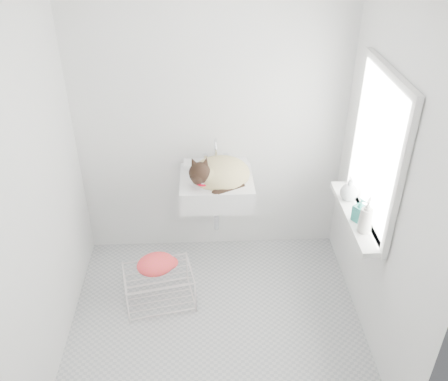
{
  "coord_description": "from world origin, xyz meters",
  "views": [
    {
      "loc": [
        -0.05,
        -2.58,
        2.83
      ],
      "look_at": [
        0.08,
        0.5,
        0.88
      ],
      "focal_mm": 38.89,
      "sensor_mm": 36.0,
      "label": 1
    }
  ],
  "objects_px": {
    "bottle_a": "(363,231)",
    "bottle_c": "(348,199)",
    "cat": "(218,174)",
    "sink": "(216,178)",
    "bottle_b": "(358,220)",
    "wire_rack": "(159,287)"
  },
  "relations": [
    {
      "from": "wire_rack",
      "to": "bottle_c",
      "type": "distance_m",
      "value": 1.61
    },
    {
      "from": "cat",
      "to": "sink",
      "type": "bearing_deg",
      "value": 107.96
    },
    {
      "from": "cat",
      "to": "bottle_b",
      "type": "height_order",
      "value": "cat"
    },
    {
      "from": "wire_rack",
      "to": "bottle_b",
      "type": "distance_m",
      "value": 1.61
    },
    {
      "from": "wire_rack",
      "to": "bottle_c",
      "type": "height_order",
      "value": "bottle_c"
    },
    {
      "from": "bottle_a",
      "to": "bottle_c",
      "type": "distance_m",
      "value": 0.4
    },
    {
      "from": "sink",
      "to": "bottle_b",
      "type": "relative_size",
      "value": 3.31
    },
    {
      "from": "bottle_a",
      "to": "bottle_c",
      "type": "xyz_separation_m",
      "value": [
        0.0,
        0.4,
        0.0
      ]
    },
    {
      "from": "bottle_a",
      "to": "bottle_b",
      "type": "bearing_deg",
      "value": 90.0
    },
    {
      "from": "sink",
      "to": "cat",
      "type": "relative_size",
      "value": 1.07
    },
    {
      "from": "bottle_a",
      "to": "bottle_c",
      "type": "relative_size",
      "value": 1.24
    },
    {
      "from": "cat",
      "to": "wire_rack",
      "type": "distance_m",
      "value": 1.0
    },
    {
      "from": "bottle_a",
      "to": "sink",
      "type": "bearing_deg",
      "value": 142.25
    },
    {
      "from": "bottle_a",
      "to": "bottle_c",
      "type": "bearing_deg",
      "value": 90.0
    },
    {
      "from": "wire_rack",
      "to": "bottle_a",
      "type": "distance_m",
      "value": 1.62
    },
    {
      "from": "sink",
      "to": "bottle_a",
      "type": "bearing_deg",
      "value": -37.75
    },
    {
      "from": "cat",
      "to": "wire_rack",
      "type": "relative_size",
      "value": 1.06
    },
    {
      "from": "sink",
      "to": "bottle_c",
      "type": "height_order",
      "value": "sink"
    },
    {
      "from": "bottle_b",
      "to": "bottle_c",
      "type": "distance_m",
      "value": 0.27
    },
    {
      "from": "wire_rack",
      "to": "cat",
      "type": "bearing_deg",
      "value": 44.19
    },
    {
      "from": "sink",
      "to": "bottle_a",
      "type": "height_order",
      "value": "sink"
    },
    {
      "from": "bottle_c",
      "to": "sink",
      "type": "bearing_deg",
      "value": 160.11
    }
  ]
}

